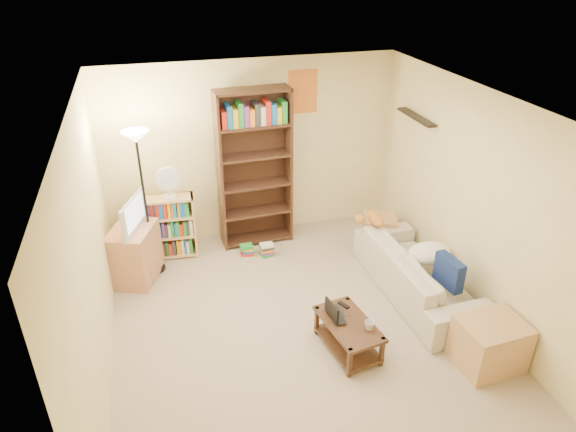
{
  "coord_description": "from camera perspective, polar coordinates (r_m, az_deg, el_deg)",
  "views": [
    {
      "loc": [
        -1.35,
        -4.28,
        3.77
      ],
      "look_at": [
        0.06,
        0.64,
        1.05
      ],
      "focal_mm": 32.0,
      "sensor_mm": 36.0,
      "label": 1
    }
  ],
  "objects": [
    {
      "name": "coffee_table",
      "position": [
        5.48,
        6.7,
        -12.76
      ],
      "size": [
        0.55,
        0.84,
        0.35
      ],
      "rotation": [
        0.0,
        0.0,
        0.15
      ],
      "color": "#44291A",
      "rests_on": "ground"
    },
    {
      "name": "book_stacks",
      "position": [
        7.01,
        -3.35,
        -3.76
      ],
      "size": [
        0.44,
        0.23,
        0.19
      ],
      "color": "red",
      "rests_on": "ground"
    },
    {
      "name": "laptop",
      "position": [
        5.46,
        5.91,
        -10.84
      ],
      "size": [
        0.37,
        0.27,
        0.03
      ],
      "primitive_type": "imported",
      "rotation": [
        0.0,
        0.0,
        1.47
      ],
      "color": "black",
      "rests_on": "coffee_table"
    },
    {
      "name": "floor_lamp",
      "position": [
        6.29,
        -16.2,
        5.74
      ],
      "size": [
        0.32,
        0.32,
        1.89
      ],
      "color": "black",
      "rests_on": "ground"
    },
    {
      "name": "tabby_cat",
      "position": [
        6.63,
        9.36,
        -0.27
      ],
      "size": [
        0.46,
        0.17,
        0.16
      ],
      "color": "#C67A2A",
      "rests_on": "sofa"
    },
    {
      "name": "end_cabinet",
      "position": [
        5.62,
        21.47,
        -13.06
      ],
      "size": [
        0.65,
        0.55,
        0.52
      ],
      "primitive_type": "cube",
      "rotation": [
        0.0,
        0.0,
        0.06
      ],
      "color": "tan",
      "rests_on": "ground"
    },
    {
      "name": "desk_fan",
      "position": [
        6.67,
        -13.17,
        3.71
      ],
      "size": [
        0.31,
        0.18,
        0.44
      ],
      "color": "silver",
      "rests_on": "short_bookshelf"
    },
    {
      "name": "tall_bookshelf",
      "position": [
        6.89,
        -3.73,
        5.59
      ],
      "size": [
        0.99,
        0.36,
        2.18
      ],
      "rotation": [
        0.0,
        0.0,
        0.04
      ],
      "color": "#3D2517",
      "rests_on": "ground"
    },
    {
      "name": "laptop_screen",
      "position": [
        5.35,
        4.88,
        -10.4
      ],
      "size": [
        0.05,
        0.26,
        0.18
      ],
      "primitive_type": "cube",
      "rotation": [
        0.0,
        0.0,
        0.15
      ],
      "color": "white",
      "rests_on": "laptop"
    },
    {
      "name": "television",
      "position": [
        6.42,
        -17.34,
        0.21
      ],
      "size": [
        0.78,
        0.59,
        0.41
      ],
      "primitive_type": "imported",
      "rotation": [
        0.0,
        0.0,
        1.19
      ],
      "color": "black",
      "rests_on": "tv_stand"
    },
    {
      "name": "navy_pillow",
      "position": [
        5.97,
        17.46,
        -5.97
      ],
      "size": [
        0.16,
        0.4,
        0.35
      ],
      "primitive_type": "cube",
      "rotation": [
        0.0,
        0.0,
        1.69
      ],
      "color": "navy",
      "rests_on": "sofa"
    },
    {
      "name": "room",
      "position": [
        4.98,
        1.41,
        2.45
      ],
      "size": [
        4.5,
        4.54,
        2.52
      ],
      "color": "tan",
      "rests_on": "ground"
    },
    {
      "name": "tv_remote",
      "position": [
        5.59,
        6.19,
        -9.8
      ],
      "size": [
        0.1,
        0.15,
        0.02
      ],
      "primitive_type": "cube",
      "rotation": [
        0.0,
        0.0,
        0.45
      ],
      "color": "black",
      "rests_on": "coffee_table"
    },
    {
      "name": "sofa",
      "position": [
        6.36,
        14.26,
        -6.09
      ],
      "size": [
        2.06,
        0.88,
        0.59
      ],
      "primitive_type": "imported",
      "rotation": [
        0.0,
        0.0,
        1.59
      ],
      "color": "beige",
      "rests_on": "ground"
    },
    {
      "name": "short_bookshelf",
      "position": [
        7.01,
        -13.0,
        -1.2
      ],
      "size": [
        0.7,
        0.33,
        0.88
      ],
      "rotation": [
        0.0,
        0.0,
        -0.08
      ],
      "color": "tan",
      "rests_on": "ground"
    },
    {
      "name": "side_table",
      "position": [
        7.22,
        10.08,
        -1.77
      ],
      "size": [
        0.52,
        0.52,
        0.48
      ],
      "primitive_type": "cube",
      "rotation": [
        0.0,
        0.0,
        -0.3
      ],
      "color": "tan",
      "rests_on": "ground"
    },
    {
      "name": "mug",
      "position": [
        5.31,
        9.02,
        -11.92
      ],
      "size": [
        0.11,
        0.11,
        0.09
      ],
      "primitive_type": "imported",
      "rotation": [
        0.0,
        0.0,
        -0.04
      ],
      "color": "silver",
      "rests_on": "coffee_table"
    },
    {
      "name": "cream_blanket",
      "position": [
        6.36,
        15.4,
        -4.03
      ],
      "size": [
        0.54,
        0.39,
        0.23
      ],
      "primitive_type": "ellipsoid",
      "color": "white",
      "rests_on": "sofa"
    },
    {
      "name": "tv_stand",
      "position": [
        6.68,
        -16.66,
        -4.05
      ],
      "size": [
        0.69,
        0.79,
        0.71
      ],
      "primitive_type": "cube",
      "rotation": [
        0.0,
        0.0,
        -0.38
      ],
      "color": "tan",
      "rests_on": "ground"
    }
  ]
}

